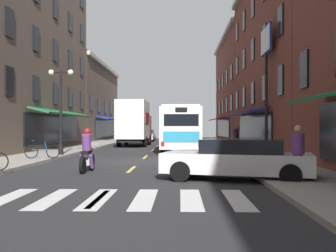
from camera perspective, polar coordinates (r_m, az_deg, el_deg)
The scene contains 15 objects.
ground_plane at distance 19.55m, azimuth -4.03°, elevation -5.28°, with size 34.80×80.00×0.10m, color #28282B.
lane_centre_dashes at distance 19.30m, azimuth -4.11°, elevation -5.19°, with size 0.14×73.90×0.01m.
crosswalk_near at distance 9.72m, azimuth -9.98°, elevation -10.24°, with size 7.10×2.80×0.01m.
sidewalk_left at distance 20.96m, azimuth -20.36°, elevation -4.60°, with size 3.00×80.00×0.14m, color gray.
sidewalk_right at distance 19.84m, azimuth 13.24°, elevation -4.85°, with size 3.00×80.00×0.14m, color gray.
billboard_sign at distance 24.39m, azimuth 13.94°, elevation 9.37°, with size 0.40×2.43×7.48m.
transit_bus at distance 29.23m, azimuth 1.81°, elevation -0.29°, with size 2.69×11.69×3.07m.
box_truck at distance 35.16m, azimuth -4.82°, elevation 0.36°, with size 2.59×7.06×3.94m.
sedan_near at distance 46.75m, azimuth -3.12°, elevation -1.34°, with size 1.96×4.73×1.36m.
sedan_mid at distance 12.97m, azimuth 10.04°, elevation -4.68°, with size 4.99×2.94×1.31m.
motorcycle_rider at distance 15.42m, azimuth -11.54°, elevation -3.84°, with size 0.62×2.07×1.66m.
bicycle_near at distance 20.74m, azimuth -17.63°, elevation -3.45°, with size 1.70×0.48×0.91m.
pedestrian_near at distance 30.19m, azimuth 9.77°, elevation -1.45°, with size 0.49×0.50×1.64m.
pedestrian_mid at distance 12.14m, azimuth 18.19°, elevation -3.62°, with size 0.36×0.36×1.62m.
street_lamp_twin at distance 23.12m, azimuth -15.16°, elevation 2.62°, with size 1.42×0.32×4.80m.
Camera 1 is at (1.93, -19.37, 1.71)m, focal length 42.39 mm.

